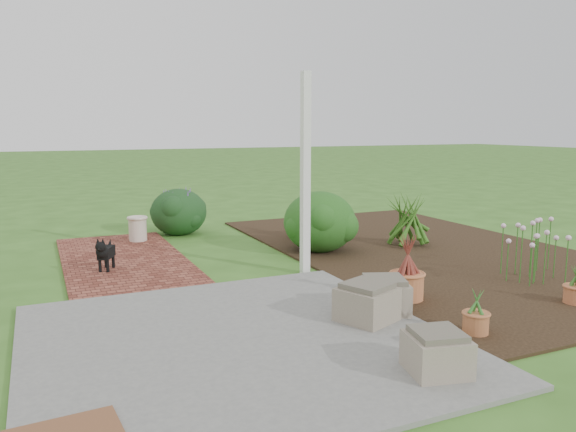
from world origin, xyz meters
name	(u,v)px	position (x,y,z in m)	size (l,w,h in m)	color
ground	(287,278)	(0.00, 0.00, 0.00)	(80.00, 80.00, 0.00)	#34601E
concrete_patio	(237,341)	(-1.25, -1.75, 0.02)	(3.50, 3.50, 0.04)	slate
brick_path	(123,259)	(-1.70, 1.75, 0.02)	(1.60, 3.50, 0.04)	#5C271D
garden_bed	(426,250)	(2.50, 0.50, 0.01)	(4.00, 7.00, 0.03)	black
veranda_post	(305,175)	(0.30, 0.10, 1.25)	(0.10, 0.10, 2.50)	white
stone_trough_near	(437,354)	(-0.12, -2.98, 0.18)	(0.42, 0.42, 0.28)	#7A6C5B
stone_trough_mid	(367,304)	(0.02, -1.80, 0.20)	(0.47, 0.47, 0.31)	#716456
stone_trough_far	(384,297)	(0.31, -1.66, 0.19)	(0.45, 0.45, 0.30)	gray
black_dog	(105,252)	(-2.00, 1.12, 0.28)	(0.27, 0.44, 0.40)	black
cream_ceramic_urn	(138,229)	(-1.31, 2.88, 0.23)	(0.28, 0.28, 0.38)	beige
evergreen_shrub	(320,220)	(1.03, 1.10, 0.48)	(1.06, 1.06, 0.90)	#14370F
agapanthus_clump_back	(408,215)	(2.44, 0.89, 0.50)	(1.04, 1.04, 0.94)	#123A0E
agapanthus_clump_front	(309,212)	(1.31, 2.02, 0.46)	(0.97, 0.97, 0.86)	#193E10
pink_flower_patch	(550,252)	(2.75, -1.48, 0.38)	(1.09, 1.09, 0.70)	#113D0F
terracotta_pot_bronze	(407,286)	(0.78, -1.39, 0.17)	(0.35, 0.35, 0.28)	#B2673C
terracotta_pot_small_left	(575,294)	(2.29, -2.22, 0.12)	(0.22, 0.22, 0.18)	#B9683E
terracotta_pot_small_right	(476,323)	(0.74, -2.46, 0.13)	(0.22, 0.22, 0.19)	#A76138
purple_flowering_bush	(179,211)	(-0.53, 3.36, 0.41)	(0.95, 0.95, 0.81)	black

